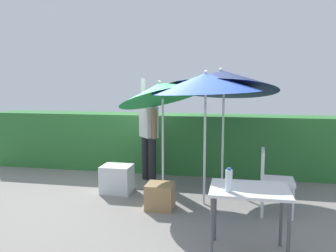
{
  "coord_description": "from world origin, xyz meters",
  "views": [
    {
      "loc": [
        1.05,
        -5.02,
        1.78
      ],
      "look_at": [
        0.0,
        0.3,
        1.1
      ],
      "focal_mm": 36.01,
      "sensor_mm": 36.0,
      "label": 1
    }
  ],
  "objects_px": {
    "umbrella_rainbow": "(222,80)",
    "folding_table": "(249,196)",
    "umbrella_yellow": "(206,83)",
    "person_vendor": "(149,131)",
    "chair_plastic": "(272,178)",
    "bottle_water": "(229,180)",
    "umbrella_orange": "(161,91)",
    "crate_cardboard": "(160,196)",
    "cooler_box": "(117,179)"
  },
  "relations": [
    {
      "from": "umbrella_rainbow",
      "to": "folding_table",
      "type": "bearing_deg",
      "value": -80.12
    },
    {
      "from": "umbrella_yellow",
      "to": "person_vendor",
      "type": "relative_size",
      "value": 1.05
    },
    {
      "from": "chair_plastic",
      "to": "bottle_water",
      "type": "xyz_separation_m",
      "value": [
        -0.56,
        -1.36,
        0.32
      ]
    },
    {
      "from": "umbrella_orange",
      "to": "umbrella_yellow",
      "type": "bearing_deg",
      "value": -25.56
    },
    {
      "from": "person_vendor",
      "to": "chair_plastic",
      "type": "bearing_deg",
      "value": -30.69
    },
    {
      "from": "chair_plastic",
      "to": "crate_cardboard",
      "type": "bearing_deg",
      "value": -176.39
    },
    {
      "from": "umbrella_yellow",
      "to": "person_vendor",
      "type": "height_order",
      "value": "umbrella_yellow"
    },
    {
      "from": "umbrella_orange",
      "to": "chair_plastic",
      "type": "xyz_separation_m",
      "value": [
        1.67,
        -0.55,
        -1.16
      ]
    },
    {
      "from": "crate_cardboard",
      "to": "bottle_water",
      "type": "relative_size",
      "value": 1.61
    },
    {
      "from": "chair_plastic",
      "to": "folding_table",
      "type": "xyz_separation_m",
      "value": [
        -0.35,
        -1.21,
        0.12
      ]
    },
    {
      "from": "umbrella_yellow",
      "to": "bottle_water",
      "type": "xyz_separation_m",
      "value": [
        0.37,
        -1.57,
        -0.96
      ]
    },
    {
      "from": "crate_cardboard",
      "to": "folding_table",
      "type": "distance_m",
      "value": 1.69
    },
    {
      "from": "umbrella_orange",
      "to": "bottle_water",
      "type": "relative_size",
      "value": 8.66
    },
    {
      "from": "bottle_water",
      "to": "folding_table",
      "type": "bearing_deg",
      "value": 36.0
    },
    {
      "from": "chair_plastic",
      "to": "crate_cardboard",
      "type": "relative_size",
      "value": 2.3
    },
    {
      "from": "umbrella_orange",
      "to": "person_vendor",
      "type": "relative_size",
      "value": 1.11
    },
    {
      "from": "person_vendor",
      "to": "cooler_box",
      "type": "height_order",
      "value": "person_vendor"
    },
    {
      "from": "chair_plastic",
      "to": "folding_table",
      "type": "relative_size",
      "value": 1.11
    },
    {
      "from": "folding_table",
      "to": "bottle_water",
      "type": "relative_size",
      "value": 3.33
    },
    {
      "from": "person_vendor",
      "to": "bottle_water",
      "type": "height_order",
      "value": "person_vendor"
    },
    {
      "from": "umbrella_orange",
      "to": "folding_table",
      "type": "distance_m",
      "value": 2.43
    },
    {
      "from": "folding_table",
      "to": "umbrella_yellow",
      "type": "bearing_deg",
      "value": 112.35
    },
    {
      "from": "umbrella_yellow",
      "to": "bottle_water",
      "type": "distance_m",
      "value": 1.88
    },
    {
      "from": "umbrella_rainbow",
      "to": "bottle_water",
      "type": "bearing_deg",
      "value": -85.84
    },
    {
      "from": "umbrella_orange",
      "to": "cooler_box",
      "type": "height_order",
      "value": "umbrella_orange"
    },
    {
      "from": "bottle_water",
      "to": "cooler_box",
      "type": "bearing_deg",
      "value": 134.91
    },
    {
      "from": "umbrella_yellow",
      "to": "crate_cardboard",
      "type": "xyz_separation_m",
      "value": [
        -0.61,
        -0.3,
        -1.61
      ]
    },
    {
      "from": "person_vendor",
      "to": "cooler_box",
      "type": "distance_m",
      "value": 1.08
    },
    {
      "from": "crate_cardboard",
      "to": "person_vendor",
      "type": "bearing_deg",
      "value": 110.93
    },
    {
      "from": "umbrella_orange",
      "to": "umbrella_yellow",
      "type": "distance_m",
      "value": 0.82
    },
    {
      "from": "cooler_box",
      "to": "person_vendor",
      "type": "bearing_deg",
      "value": 64.26
    },
    {
      "from": "umbrella_orange",
      "to": "umbrella_yellow",
      "type": "xyz_separation_m",
      "value": [
        0.73,
        -0.35,
        0.12
      ]
    },
    {
      "from": "umbrella_orange",
      "to": "crate_cardboard",
      "type": "xyz_separation_m",
      "value": [
        0.12,
        -0.65,
        -1.49
      ]
    },
    {
      "from": "umbrella_rainbow",
      "to": "folding_table",
      "type": "height_order",
      "value": "umbrella_rainbow"
    },
    {
      "from": "crate_cardboard",
      "to": "folding_table",
      "type": "bearing_deg",
      "value": -43.19
    },
    {
      "from": "person_vendor",
      "to": "folding_table",
      "type": "xyz_separation_m",
      "value": [
        1.69,
        -2.42,
        -0.3
      ]
    },
    {
      "from": "crate_cardboard",
      "to": "bottle_water",
      "type": "distance_m",
      "value": 1.73
    },
    {
      "from": "chair_plastic",
      "to": "crate_cardboard",
      "type": "xyz_separation_m",
      "value": [
        -1.54,
        -0.1,
        -0.33
      ]
    },
    {
      "from": "person_vendor",
      "to": "crate_cardboard",
      "type": "distance_m",
      "value": 1.59
    },
    {
      "from": "umbrella_rainbow",
      "to": "umbrella_orange",
      "type": "bearing_deg",
      "value": -156.72
    },
    {
      "from": "chair_plastic",
      "to": "crate_cardboard",
      "type": "height_order",
      "value": "chair_plastic"
    },
    {
      "from": "umbrella_rainbow",
      "to": "folding_table",
      "type": "xyz_separation_m",
      "value": [
        0.38,
        -2.17,
        -1.21
      ]
    },
    {
      "from": "umbrella_orange",
      "to": "crate_cardboard",
      "type": "relative_size",
      "value": 5.37
    },
    {
      "from": "umbrella_rainbow",
      "to": "folding_table",
      "type": "distance_m",
      "value": 2.51
    },
    {
      "from": "umbrella_rainbow",
      "to": "chair_plastic",
      "type": "relative_size",
      "value": 2.46
    },
    {
      "from": "crate_cardboard",
      "to": "cooler_box",
      "type": "bearing_deg",
      "value": 146.15
    },
    {
      "from": "person_vendor",
      "to": "cooler_box",
      "type": "relative_size",
      "value": 3.87
    },
    {
      "from": "umbrella_orange",
      "to": "chair_plastic",
      "type": "height_order",
      "value": "umbrella_orange"
    },
    {
      "from": "crate_cardboard",
      "to": "bottle_water",
      "type": "bearing_deg",
      "value": -52.3
    },
    {
      "from": "chair_plastic",
      "to": "cooler_box",
      "type": "bearing_deg",
      "value": 168.76
    }
  ]
}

